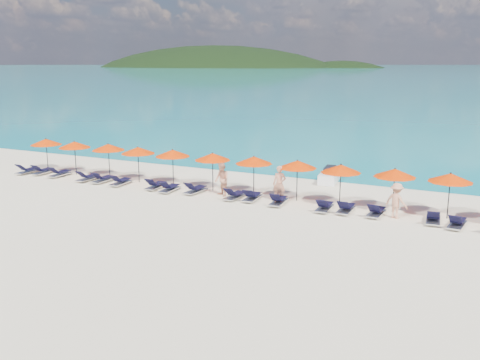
% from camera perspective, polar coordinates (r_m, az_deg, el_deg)
% --- Properties ---
extents(ground, '(1400.00, 1400.00, 0.00)m').
position_cam_1_polar(ground, '(26.33, -2.89, -3.83)').
color(ground, beige).
extents(headland_main, '(374.00, 242.00, 126.50)m').
position_cam_1_polar(headland_main, '(644.60, -2.89, 8.54)').
color(headland_main, black).
rests_on(headland_main, ground).
extents(headland_small, '(162.00, 126.00, 85.50)m').
position_cam_1_polar(headland_small, '(605.74, 10.70, 8.36)').
color(headland_small, black).
rests_on(headland_small, ground).
extents(jetski, '(1.36, 2.81, 0.96)m').
position_cam_1_polar(jetski, '(33.88, 9.51, 0.43)').
color(jetski, white).
rests_on(jetski, ground).
extents(beachgoer_a, '(0.76, 0.54, 1.95)m').
position_cam_1_polar(beachgoer_a, '(28.75, 4.22, -0.42)').
color(beachgoer_a, tan).
rests_on(beachgoer_a, ground).
extents(beachgoer_b, '(1.05, 0.97, 1.89)m').
position_cam_1_polar(beachgoer_b, '(29.88, -1.95, 0.04)').
color(beachgoer_b, tan).
rests_on(beachgoer_b, ground).
extents(beachgoer_c, '(1.23, 0.88, 1.74)m').
position_cam_1_polar(beachgoer_c, '(26.75, 16.35, -2.14)').
color(beachgoer_c, tan).
rests_on(beachgoer_c, ground).
extents(umbrella_0, '(2.10, 2.10, 2.28)m').
position_cam_1_polar(umbrella_0, '(38.98, -19.99, 3.84)').
color(umbrella_0, black).
rests_on(umbrella_0, ground).
extents(umbrella_1, '(2.10, 2.10, 2.28)m').
position_cam_1_polar(umbrella_1, '(37.07, -17.24, 3.62)').
color(umbrella_1, black).
rests_on(umbrella_1, ground).
extents(umbrella_2, '(2.10, 2.10, 2.28)m').
position_cam_1_polar(umbrella_2, '(35.40, -13.87, 3.42)').
color(umbrella_2, black).
rests_on(umbrella_2, ground).
extents(umbrella_3, '(2.10, 2.10, 2.28)m').
position_cam_1_polar(umbrella_3, '(33.72, -10.83, 3.12)').
color(umbrella_3, black).
rests_on(umbrella_3, ground).
extents(umbrella_4, '(2.10, 2.10, 2.28)m').
position_cam_1_polar(umbrella_4, '(32.38, -7.20, 2.86)').
color(umbrella_4, black).
rests_on(umbrella_4, ground).
extents(umbrella_5, '(2.10, 2.10, 2.28)m').
position_cam_1_polar(umbrella_5, '(30.95, -2.95, 2.50)').
color(umbrella_5, black).
rests_on(umbrella_5, ground).
extents(umbrella_6, '(2.10, 2.10, 2.28)m').
position_cam_1_polar(umbrella_6, '(29.86, 1.49, 2.13)').
color(umbrella_6, black).
rests_on(umbrella_6, ground).
extents(umbrella_7, '(2.10, 2.10, 2.28)m').
position_cam_1_polar(umbrella_7, '(28.80, 6.14, 1.68)').
color(umbrella_7, black).
rests_on(umbrella_7, ground).
extents(umbrella_8, '(2.10, 2.10, 2.28)m').
position_cam_1_polar(umbrella_8, '(27.97, 10.71, 1.20)').
color(umbrella_8, black).
rests_on(umbrella_8, ground).
extents(umbrella_9, '(2.10, 2.10, 2.28)m').
position_cam_1_polar(umbrella_9, '(27.52, 16.19, 0.73)').
color(umbrella_9, black).
rests_on(umbrella_9, ground).
extents(umbrella_10, '(2.10, 2.10, 2.28)m').
position_cam_1_polar(umbrella_10, '(27.25, 21.53, 0.23)').
color(umbrella_10, black).
rests_on(umbrella_10, ground).
extents(lounger_0, '(0.63, 1.70, 0.66)m').
position_cam_1_polar(lounger_0, '(38.72, -21.72, 0.97)').
color(lounger_0, silver).
rests_on(lounger_0, ground).
extents(lounger_1, '(0.71, 1.73, 0.66)m').
position_cam_1_polar(lounger_1, '(38.11, -20.31, 0.91)').
color(lounger_1, silver).
rests_on(lounger_1, ground).
extents(lounger_2, '(0.65, 1.71, 0.66)m').
position_cam_1_polar(lounger_2, '(37.00, -18.70, 0.70)').
color(lounger_2, silver).
rests_on(lounger_2, ground).
extents(lounger_3, '(0.70, 1.73, 0.66)m').
position_cam_1_polar(lounger_3, '(35.13, -15.93, 0.28)').
color(lounger_3, silver).
rests_on(lounger_3, ground).
extents(lounger_4, '(0.63, 1.70, 0.66)m').
position_cam_1_polar(lounger_4, '(34.44, -14.42, 0.12)').
color(lounger_4, silver).
rests_on(lounger_4, ground).
extents(lounger_5, '(0.76, 1.74, 0.66)m').
position_cam_1_polar(lounger_5, '(33.43, -12.63, -0.15)').
color(lounger_5, silver).
rests_on(lounger_5, ground).
extents(lounger_6, '(0.73, 1.74, 0.66)m').
position_cam_1_polar(lounger_6, '(32.03, -8.99, -0.56)').
color(lounger_6, silver).
rests_on(lounger_6, ground).
extents(lounger_7, '(0.77, 1.75, 0.66)m').
position_cam_1_polar(lounger_7, '(31.24, -7.55, -0.84)').
color(lounger_7, silver).
rests_on(lounger_7, ground).
extents(lounger_8, '(0.73, 1.74, 0.66)m').
position_cam_1_polar(lounger_8, '(30.73, -4.79, -1.00)').
color(lounger_8, silver).
rests_on(lounger_8, ground).
extents(lounger_9, '(0.76, 1.74, 0.66)m').
position_cam_1_polar(lounger_9, '(29.32, -0.57, -1.62)').
color(lounger_9, silver).
rests_on(lounger_9, ground).
extents(lounger_10, '(0.76, 1.75, 0.66)m').
position_cam_1_polar(lounger_10, '(29.04, 1.30, -1.76)').
color(lounger_10, silver).
rests_on(lounger_10, ground).
extents(lounger_11, '(0.77, 1.75, 0.66)m').
position_cam_1_polar(lounger_11, '(28.27, 4.11, -2.19)').
color(lounger_11, silver).
rests_on(lounger_11, ground).
extents(lounger_12, '(0.71, 1.73, 0.66)m').
position_cam_1_polar(lounger_12, '(27.40, 9.00, -2.80)').
color(lounger_12, silver).
rests_on(lounger_12, ground).
extents(lounger_13, '(0.64, 1.71, 0.66)m').
position_cam_1_polar(lounger_13, '(27.27, 11.23, -2.96)').
color(lounger_13, silver).
rests_on(lounger_13, ground).
extents(lounger_14, '(0.70, 1.73, 0.66)m').
position_cam_1_polar(lounger_14, '(27.01, 14.34, -3.27)').
color(lounger_14, silver).
rests_on(lounger_14, ground).
extents(lounger_15, '(0.78, 1.75, 0.66)m').
position_cam_1_polar(lounger_15, '(26.66, 19.91, -3.85)').
color(lounger_15, silver).
rests_on(lounger_15, ground).
extents(lounger_16, '(0.78, 1.75, 0.66)m').
position_cam_1_polar(lounger_16, '(26.33, 22.14, -4.24)').
color(lounger_16, silver).
rests_on(lounger_16, ground).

